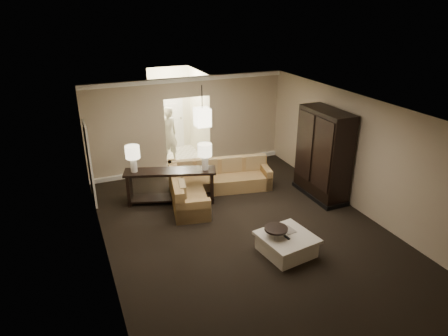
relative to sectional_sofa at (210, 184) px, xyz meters
name	(u,v)px	position (x,y,z in m)	size (l,w,h in m)	color
ground	(245,231)	(0.08, -1.97, -0.33)	(8.00, 8.00, 0.00)	black
wall_back	(188,124)	(0.08, 2.03, 1.07)	(6.00, 0.04, 2.80)	#BDAE8F
wall_front	(382,291)	(0.08, -5.97, 1.07)	(6.00, 0.04, 2.80)	#BDAE8F
wall_left	(101,199)	(-2.92, -1.97, 1.07)	(0.04, 8.00, 2.80)	#BDAE8F
wall_right	(359,155)	(3.08, -1.97, 1.07)	(0.04, 8.00, 2.80)	#BDAE8F
ceiling	(248,110)	(0.08, -1.97, 2.47)	(6.00, 8.00, 0.02)	silver
crown_molding	(187,79)	(0.08, 1.98, 2.40)	(6.00, 0.10, 0.12)	white
baseboard	(190,166)	(0.08, 1.98, -0.27)	(6.00, 0.10, 0.12)	white
side_door	(90,164)	(-2.89, 0.83, 0.72)	(0.05, 0.90, 2.10)	white
foyer	(175,116)	(0.08, 3.37, 0.97)	(1.44, 2.02, 2.80)	silver
sectional_sofa	(210,184)	(0.00, 0.00, 0.00)	(3.09, 2.31, 0.82)	brown
coffee_table	(287,244)	(0.49, -3.07, -0.12)	(1.16, 1.16, 0.43)	silver
console_table	(171,183)	(-1.06, 0.03, 0.20)	(2.33, 1.21, 0.88)	black
armoire	(323,156)	(2.67, -1.14, 0.79)	(0.70, 1.62, 2.34)	black
drink_table	(276,235)	(0.28, -2.98, 0.10)	(0.48, 0.48, 0.60)	black
table_lamp_left	(133,155)	(-1.90, 0.30, 1.00)	(0.35, 0.35, 0.67)	white
table_lamp_right	(205,153)	(-0.22, -0.25, 1.00)	(0.35, 0.35, 0.67)	white
pendant_light	(202,117)	(0.08, 0.73, 1.62)	(0.38, 0.38, 1.09)	black
person	(168,132)	(-0.37, 2.70, 0.68)	(0.73, 0.49, 2.01)	beige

